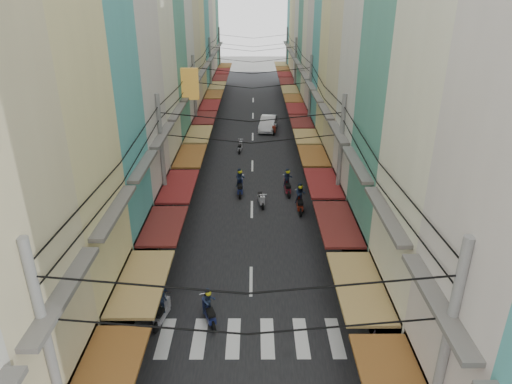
{
  "coord_description": "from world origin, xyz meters",
  "views": [
    {
      "loc": [
        0.19,
        -20.69,
        13.16
      ],
      "look_at": [
        0.27,
        3.95,
        2.17
      ],
      "focal_mm": 32.0,
      "sensor_mm": 36.0,
      "label": 1
    }
  ],
  "objects_px": {
    "traffic_sign": "(370,253)",
    "bicycle": "(401,293)",
    "white_car": "(268,130)",
    "market_umbrella": "(449,322)"
  },
  "relations": [
    {
      "from": "bicycle",
      "to": "market_umbrella",
      "type": "bearing_deg",
      "value": 170.15
    },
    {
      "from": "white_car",
      "to": "bicycle",
      "type": "bearing_deg",
      "value": -69.33
    },
    {
      "from": "traffic_sign",
      "to": "bicycle",
      "type": "bearing_deg",
      "value": 5.08
    },
    {
      "from": "white_car",
      "to": "traffic_sign",
      "type": "distance_m",
      "value": 27.86
    },
    {
      "from": "bicycle",
      "to": "market_umbrella",
      "type": "distance_m",
      "value": 5.1
    },
    {
      "from": "white_car",
      "to": "bicycle",
      "type": "relative_size",
      "value": 2.78
    },
    {
      "from": "white_car",
      "to": "market_umbrella",
      "type": "bearing_deg",
      "value": -70.82
    },
    {
      "from": "bicycle",
      "to": "market_umbrella",
      "type": "relative_size",
      "value": 0.72
    },
    {
      "from": "bicycle",
      "to": "market_umbrella",
      "type": "xyz_separation_m",
      "value": [
        0.08,
        -4.61,
        2.19
      ]
    },
    {
      "from": "bicycle",
      "to": "traffic_sign",
      "type": "distance_m",
      "value": 2.91
    }
  ]
}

